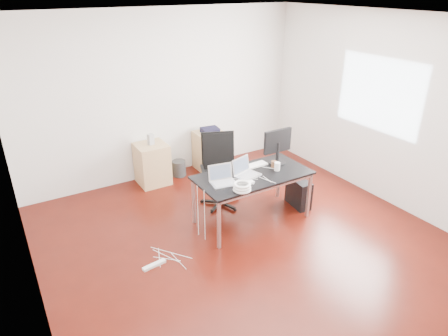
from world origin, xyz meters
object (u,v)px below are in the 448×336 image
desk (253,178)px  office_chair (220,166)px  filing_cabinet_left (152,164)px  filing_cabinet_right (210,151)px  pc_tower (299,192)px

desk → office_chair: bearing=100.6°
filing_cabinet_left → filing_cabinet_right: 1.12m
pc_tower → desk: bearing=-174.8°
desk → filing_cabinet_left: desk is taller
desk → pc_tower: size_ratio=3.56×
office_chair → pc_tower: bearing=-15.5°
filing_cabinet_left → pc_tower: size_ratio=1.56×
filing_cabinet_right → pc_tower: (0.50, -1.87, -0.13)m
filing_cabinet_right → pc_tower: bearing=-75.1°
filing_cabinet_right → pc_tower: 1.94m
filing_cabinet_left → filing_cabinet_right: same height
office_chair → filing_cabinet_right: size_ratio=1.54×
office_chair → pc_tower: size_ratio=2.40×
office_chair → filing_cabinet_left: 1.34m
filing_cabinet_left → pc_tower: (1.62, -1.87, -0.13)m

